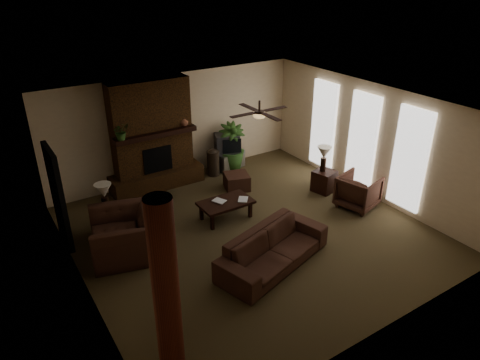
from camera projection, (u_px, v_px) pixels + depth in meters
room_shell at (251, 174)px, 9.00m from camera, size 7.00×7.00×7.00m
fireplace at (153, 144)px, 11.15m from camera, size 2.40×0.70×2.80m
windows at (362, 141)px, 10.85m from camera, size 0.08×3.65×2.35m
log_column at (166, 292)px, 5.75m from camera, size 0.36×0.36×2.80m
doorway at (58, 197)px, 8.84m from camera, size 0.10×1.00×2.10m
ceiling_fan at (259, 114)px, 8.92m from camera, size 1.35×1.35×0.37m
sofa at (274, 243)px, 8.39m from camera, size 2.53×1.36×0.95m
armchair_left at (122, 228)px, 8.64m from camera, size 1.20×1.54×1.19m
armchair_right at (359, 190)px, 10.46m from camera, size 0.99×1.03×0.88m
coffee_table at (226, 204)px, 9.99m from camera, size 1.20×0.70×0.43m
ottoman at (237, 181)px, 11.41m from camera, size 0.76×0.76×0.40m
tv_stand at (229, 160)px, 12.56m from camera, size 0.95×0.69×0.50m
tv at (227, 143)px, 12.30m from camera, size 0.78×0.71×0.52m
floor_vase at (213, 160)px, 12.05m from camera, size 0.34×0.34×0.77m
floor_plant at (231, 156)px, 12.45m from camera, size 1.00×1.46×0.75m
side_table_left at (110, 222)px, 9.47m from camera, size 0.56×0.56×0.55m
lamp_left at (104, 193)px, 9.12m from camera, size 0.46×0.46×0.65m
side_table_right at (324, 181)px, 11.26m from camera, size 0.61×0.61×0.55m
lamp_right at (324, 154)px, 10.97m from camera, size 0.39×0.39×0.65m
mantel_plant at (121, 133)px, 10.25m from camera, size 0.44×0.48×0.33m
mantel_vase at (184, 122)px, 11.16m from camera, size 0.25×0.26×0.22m
book_a at (216, 198)px, 9.82m from camera, size 0.21×0.11×0.29m
book_b at (238, 194)px, 9.98m from camera, size 0.18×0.15×0.29m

